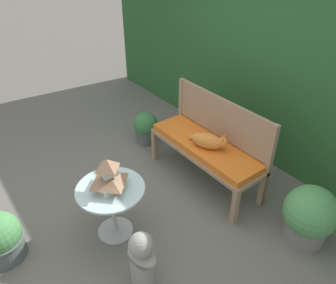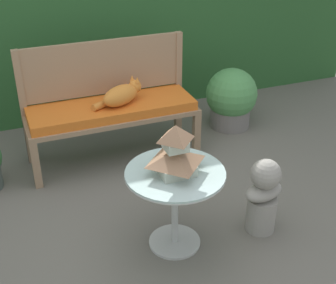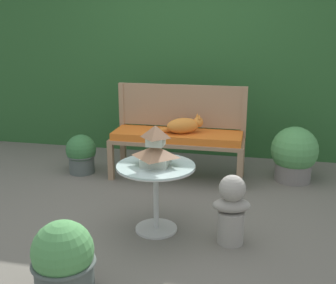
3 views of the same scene
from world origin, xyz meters
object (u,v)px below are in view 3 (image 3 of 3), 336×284
Objects in this scene: pagoda_birdhouse at (156,148)px; potted_plant_patio_mid at (63,260)px; garden_bust at (231,209)px; potted_plant_hedge_corner at (294,155)px; potted_plant_bench_left at (81,154)px; cat at (184,125)px; patio_table at (156,179)px; garden_bench at (177,139)px.

pagoda_birdhouse reaches higher than potted_plant_patio_mid.
garden_bust is at bearing 41.58° from potted_plant_patio_mid.
potted_plant_hedge_corner is (1.55, 2.39, 0.06)m from potted_plant_patio_mid.
cat is at bearing 1.97° from potted_plant_bench_left.
garden_bust is 1.32m from potted_plant_patio_mid.
pagoda_birdhouse reaches higher than cat.
potted_plant_patio_mid is 2.85m from potted_plant_hedge_corner.
cat is 1.23m from patio_table.
patio_table is at bearing -45.00° from potted_plant_bench_left.
potted_plant_hedge_corner is at bearing 6.35° from potted_plant_bench_left.
patio_table is at bearing 0.00° from pagoda_birdhouse.
cat reaches higher than patio_table.
potted_plant_bench_left is (-1.11, -0.07, -0.22)m from garden_bench.
garden_bust is 2.19m from potted_plant_bench_left.
garden_bench is at bearing 130.70° from cat.
garden_bench is 1.28m from potted_plant_hedge_corner.
cat is 0.94× the size of potted_plant_patio_mid.
potted_plant_patio_mid is (-0.30, -2.20, -0.21)m from garden_bench.
garden_bust reaches higher than garden_bench.
potted_plant_hedge_corner reaches higher than garden_bust.
garden_bench is 1.50m from garden_bust.
cat is (0.08, -0.03, 0.16)m from garden_bench.
potted_plant_patio_mid is (-0.37, -0.96, -0.48)m from pagoda_birdhouse.
potted_plant_patio_mid is at bearing -126.80° from cat.
pagoda_birdhouse is at bearing -45.00° from potted_plant_bench_left.
garden_bench is 2.42× the size of potted_plant_hedge_corner.
garden_bust is 1.13× the size of potted_plant_patio_mid.
cat is 1.25m from potted_plant_bench_left.
garden_bust is 1.62m from potted_plant_hedge_corner.
cat reaches higher than garden_bench.
patio_table is 1.14× the size of garden_bust.
garden_bust is at bearing -110.51° from potted_plant_hedge_corner.
pagoda_birdhouse reaches higher than garden_bust.
patio_table is 1.87m from potted_plant_hedge_corner.
garden_bench is 4.43× the size of pagoda_birdhouse.
patio_table reaches higher than garden_bust.
pagoda_birdhouse is (0.00, 0.00, 0.26)m from patio_table.
pagoda_birdhouse reaches higher than potted_plant_hedge_corner.
potted_plant_bench_left is (-1.17, 1.17, -0.49)m from pagoda_birdhouse.
garden_bench is at bearing 106.20° from garden_bust.
cat reaches higher than potted_plant_patio_mid.
patio_table is 1.68m from potted_plant_bench_left.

